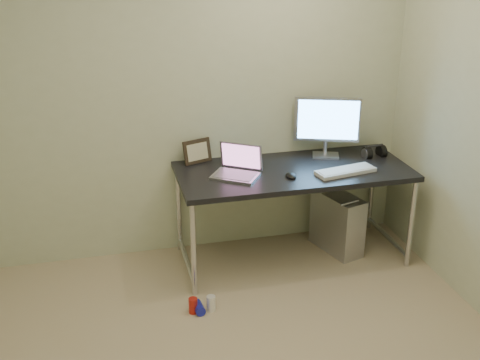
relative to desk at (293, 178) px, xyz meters
The scene contains 16 objects.
wall_back 1.02m from the desk, 153.27° to the left, with size 3.50×0.02×2.50m, color beige.
desk is the anchor object (origin of this frame).
tower_computer 0.59m from the desk, ahead, with size 0.33×0.50×0.51m.
cable_a 0.55m from the desk, 43.59° to the left, with size 0.01×0.01×0.70m, color black.
cable_b 0.61m from the desk, 35.37° to the left, with size 0.01×0.01×0.72m, color black.
can_red 1.21m from the desk, 147.49° to the right, with size 0.06×0.06×0.11m, color red.
can_white 1.13m from the desk, 143.30° to the right, with size 0.06×0.06×0.11m, color white.
can_blue 1.20m from the desk, 146.32° to the right, with size 0.07×0.07×0.12m, color #1C22B5.
laptop 0.45m from the desk, behind, with size 0.41×0.40×0.22m.
monitor 0.53m from the desk, 31.93° to the left, with size 0.49×0.21×0.48m.
keyboard 0.39m from the desk, 25.75° to the right, with size 0.45×0.15×0.03m, color silver.
mouse_right 0.56m from the desk, 13.73° to the right, with size 0.07×0.11×0.04m, color black.
mouse_left 0.19m from the desk, 115.75° to the right, with size 0.07×0.12×0.04m, color black.
headphones 0.72m from the desk, ahead, with size 0.18×0.11×0.12m.
picture_frame 0.76m from the desk, 155.33° to the left, with size 0.23×0.03×0.18m, color black.
webcam 0.55m from the desk, 146.97° to the left, with size 0.05×0.04×0.13m.
Camera 1 is at (-0.64, -2.59, 2.38)m, focal length 45.00 mm.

